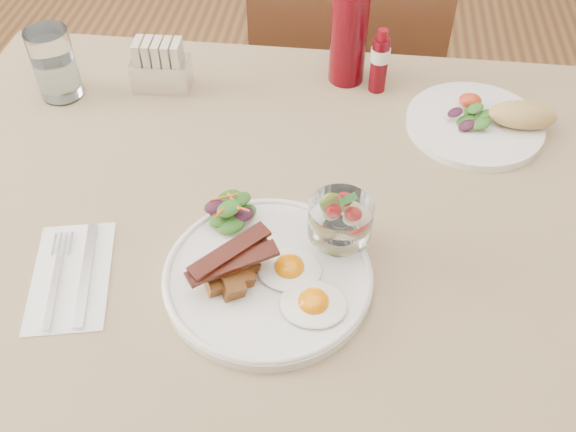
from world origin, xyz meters
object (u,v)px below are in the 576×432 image
(chair_far, at_px, (345,83))
(fruit_cup, at_px, (340,220))
(table, at_px, (326,251))
(hot_sauce_bottle, at_px, (380,62))
(sugar_caddy, at_px, (161,68))
(ketchup_bottle, at_px, (349,35))
(main_plate, at_px, (268,277))
(water_glass, at_px, (56,68))
(second_plate, at_px, (486,121))

(chair_far, distance_m, fruit_cup, 0.79)
(table, xyz_separation_m, hot_sauce_bottle, (0.06, 0.32, 0.15))
(chair_far, relative_size, sugar_caddy, 8.94)
(hot_sauce_bottle, xyz_separation_m, sugar_caddy, (-0.39, -0.04, -0.02))
(table, distance_m, fruit_cup, 0.17)
(ketchup_bottle, height_order, sugar_caddy, ketchup_bottle)
(table, relative_size, sugar_caddy, 12.78)
(fruit_cup, xyz_separation_m, sugar_caddy, (-0.34, 0.36, -0.02))
(main_plate, relative_size, ketchup_bottle, 1.46)
(main_plate, distance_m, fruit_cup, 0.12)
(chair_far, relative_size, water_glass, 7.37)
(table, bearing_deg, fruit_cup, -76.56)
(main_plate, distance_m, water_glass, 0.57)
(table, height_order, hot_sauce_bottle, hot_sauce_bottle)
(hot_sauce_bottle, relative_size, sugar_caddy, 1.15)
(second_plate, bearing_deg, table, -137.27)
(table, height_order, fruit_cup, fruit_cup)
(ketchup_bottle, bearing_deg, fruit_cup, -88.31)
(main_plate, distance_m, second_plate, 0.49)
(main_plate, height_order, second_plate, second_plate)
(hot_sauce_bottle, bearing_deg, fruit_cup, -96.45)
(main_plate, xyz_separation_m, second_plate, (0.32, 0.37, 0.01))
(chair_far, height_order, hot_sauce_bottle, chair_far)
(ketchup_bottle, bearing_deg, sugar_caddy, -168.59)
(ketchup_bottle, xyz_separation_m, hot_sauce_bottle, (0.06, -0.03, -0.03))
(main_plate, bearing_deg, table, 62.58)
(chair_far, bearing_deg, second_plate, -60.42)
(fruit_cup, relative_size, ketchup_bottle, 0.46)
(ketchup_bottle, bearing_deg, table, -90.91)
(ketchup_bottle, bearing_deg, water_glass, -167.70)
(ketchup_bottle, relative_size, water_glass, 1.52)
(sugar_caddy, bearing_deg, ketchup_bottle, 9.00)
(chair_far, bearing_deg, ketchup_bottle, -89.00)
(chair_far, relative_size, hot_sauce_bottle, 7.75)
(second_plate, bearing_deg, water_glass, 179.27)
(chair_far, relative_size, second_plate, 3.72)
(main_plate, relative_size, second_plate, 1.12)
(second_plate, height_order, hot_sauce_bottle, hot_sauce_bottle)
(hot_sauce_bottle, bearing_deg, chair_far, 100.35)
(chair_far, height_order, second_plate, chair_far)
(ketchup_bottle, xyz_separation_m, water_glass, (-0.50, -0.11, -0.03))
(table, relative_size, water_glass, 10.54)
(chair_far, height_order, water_glass, chair_far)
(ketchup_bottle, distance_m, sugar_caddy, 0.34)
(sugar_caddy, bearing_deg, chair_far, 47.46)
(fruit_cup, height_order, water_glass, water_glass)
(hot_sauce_bottle, distance_m, sugar_caddy, 0.39)
(ketchup_bottle, xyz_separation_m, sugar_caddy, (-0.33, -0.07, -0.05))
(fruit_cup, height_order, sugar_caddy, fruit_cup)
(table, height_order, chair_far, chair_far)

